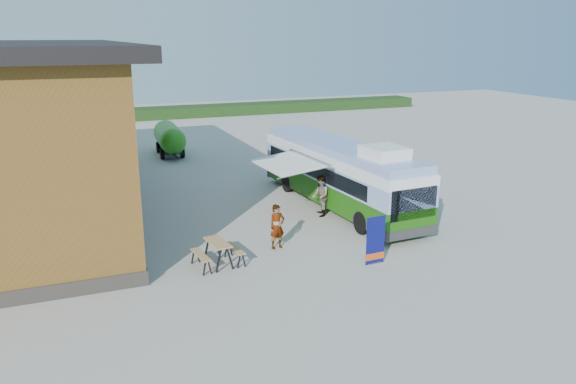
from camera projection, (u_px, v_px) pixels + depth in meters
name	position (u px, v px, depth m)	size (l,w,h in m)	color
ground	(329.00, 257.00, 20.44)	(100.00, 100.00, 0.00)	#BCB7AD
barn	(16.00, 134.00, 24.65)	(9.60, 21.20, 7.50)	brown
hedge	(237.00, 109.00, 57.14)	(40.00, 3.00, 1.00)	#264419
bus	(339.00, 172.00, 25.99)	(3.09, 11.44, 3.48)	#206B11
awning	(291.00, 159.00, 24.62)	(2.52, 3.81, 0.48)	white
banner	(375.00, 245.00, 19.62)	(0.76, 0.21, 1.75)	#0B0E57
picnic_table	(218.00, 248.00, 19.50)	(1.71, 1.56, 0.88)	#AD7951
person_a	(277.00, 227.00, 21.04)	(0.63, 0.41, 1.71)	#999999
person_b	(320.00, 196.00, 24.81)	(0.90, 0.70, 1.85)	#999999
slurry_tanker	(169.00, 137.00, 37.41)	(1.86, 5.67, 2.09)	#2A8518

